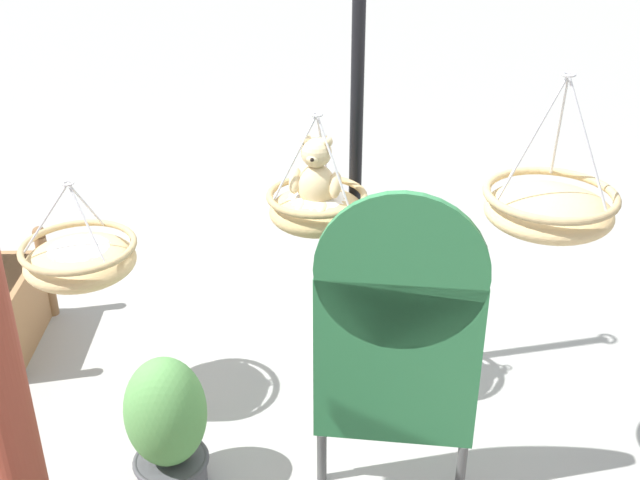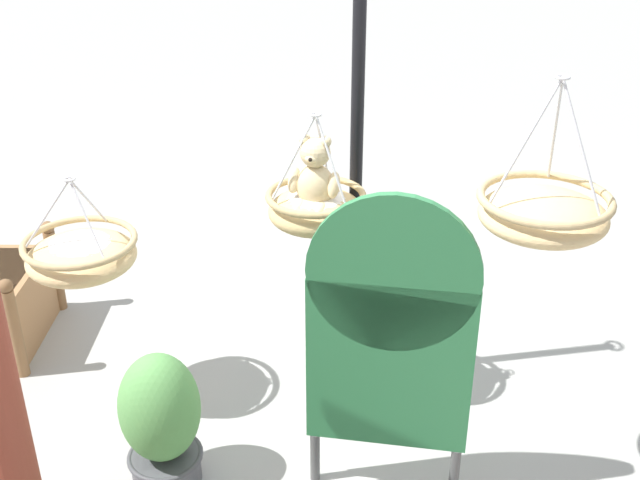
{
  "view_description": "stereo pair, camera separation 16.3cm",
  "coord_description": "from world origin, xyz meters",
  "px_view_note": "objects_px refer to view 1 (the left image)",
  "views": [
    {
      "loc": [
        -1.0,
        3.83,
        2.97
      ],
      "look_at": [
        -0.01,
        0.08,
        0.98
      ],
      "focal_mm": 43.9,
      "sensor_mm": 36.0,
      "label": 1
    },
    {
      "loc": [
        -1.16,
        3.78,
        2.97
      ],
      "look_at": [
        -0.01,
        0.08,
        0.98
      ],
      "focal_mm": 43.9,
      "sensor_mm": 36.0,
      "label": 2
    }
  ],
  "objects_px": {
    "hanging_basket_with_teddy": "(317,208)",
    "hanging_basket_left_high": "(549,208)",
    "teddy_bear": "(316,178)",
    "display_pole_central": "(353,262)",
    "display_sign_board": "(398,328)",
    "potted_plant_flowering_red": "(167,425)",
    "watering_can": "(380,246)",
    "hanging_basket_right_low": "(80,259)"
  },
  "relations": [
    {
      "from": "display_sign_board",
      "to": "teddy_bear",
      "type": "bearing_deg",
      "value": -47.07
    },
    {
      "from": "hanging_basket_with_teddy",
      "to": "watering_can",
      "type": "distance_m",
      "value": 2.11
    },
    {
      "from": "teddy_bear",
      "to": "hanging_basket_with_teddy",
      "type": "bearing_deg",
      "value": -90.0
    },
    {
      "from": "display_pole_central",
      "to": "display_sign_board",
      "type": "height_order",
      "value": "display_pole_central"
    },
    {
      "from": "hanging_basket_right_low",
      "to": "potted_plant_flowering_red",
      "type": "height_order",
      "value": "hanging_basket_right_low"
    },
    {
      "from": "hanging_basket_with_teddy",
      "to": "potted_plant_flowering_red",
      "type": "relative_size",
      "value": 0.83
    },
    {
      "from": "display_pole_central",
      "to": "watering_can",
      "type": "relative_size",
      "value": 7.22
    },
    {
      "from": "potted_plant_flowering_red",
      "to": "hanging_basket_with_teddy",
      "type": "bearing_deg",
      "value": -120.37
    },
    {
      "from": "hanging_basket_left_high",
      "to": "hanging_basket_with_teddy",
      "type": "bearing_deg",
      "value": -18.66
    },
    {
      "from": "display_pole_central",
      "to": "potted_plant_flowering_red",
      "type": "height_order",
      "value": "display_pole_central"
    },
    {
      "from": "hanging_basket_left_high",
      "to": "hanging_basket_right_low",
      "type": "relative_size",
      "value": 1.14
    },
    {
      "from": "display_pole_central",
      "to": "hanging_basket_left_high",
      "type": "xyz_separation_m",
      "value": [
        -1.0,
        0.64,
        0.75
      ]
    },
    {
      "from": "hanging_basket_right_low",
      "to": "watering_can",
      "type": "height_order",
      "value": "hanging_basket_right_low"
    },
    {
      "from": "display_pole_central",
      "to": "hanging_basket_with_teddy",
      "type": "distance_m",
      "value": 0.52
    },
    {
      "from": "teddy_bear",
      "to": "potted_plant_flowering_red",
      "type": "bearing_deg",
      "value": 59.03
    },
    {
      "from": "display_sign_board",
      "to": "hanging_basket_with_teddy",
      "type": "bearing_deg",
      "value": -48.07
    },
    {
      "from": "hanging_basket_with_teddy",
      "to": "hanging_basket_left_high",
      "type": "height_order",
      "value": "hanging_basket_left_high"
    },
    {
      "from": "watering_can",
      "to": "hanging_basket_left_high",
      "type": "bearing_deg",
      "value": 117.14
    },
    {
      "from": "potted_plant_flowering_red",
      "to": "watering_can",
      "type": "height_order",
      "value": "potted_plant_flowering_red"
    },
    {
      "from": "hanging_basket_with_teddy",
      "to": "teddy_bear",
      "type": "xyz_separation_m",
      "value": [
        -0.0,
        0.02,
        0.18
      ]
    },
    {
      "from": "display_pole_central",
      "to": "display_sign_board",
      "type": "bearing_deg",
      "value": 114.96
    },
    {
      "from": "hanging_basket_with_teddy",
      "to": "display_sign_board",
      "type": "distance_m",
      "value": 0.87
    },
    {
      "from": "hanging_basket_with_teddy",
      "to": "hanging_basket_right_low",
      "type": "xyz_separation_m",
      "value": [
        1.19,
        0.42,
        -0.25
      ]
    },
    {
      "from": "display_sign_board",
      "to": "watering_can",
      "type": "xyz_separation_m",
      "value": [
        0.52,
        -2.4,
        -0.86
      ]
    },
    {
      "from": "display_pole_central",
      "to": "hanging_basket_left_high",
      "type": "relative_size",
      "value": 3.61
    },
    {
      "from": "hanging_basket_with_teddy",
      "to": "teddy_bear",
      "type": "height_order",
      "value": "hanging_basket_with_teddy"
    },
    {
      "from": "hanging_basket_with_teddy",
      "to": "hanging_basket_right_low",
      "type": "bearing_deg",
      "value": 19.49
    },
    {
      "from": "teddy_bear",
      "to": "watering_can",
      "type": "bearing_deg",
      "value": -91.07
    },
    {
      "from": "potted_plant_flowering_red",
      "to": "watering_can",
      "type": "xyz_separation_m",
      "value": [
        -0.56,
        -2.69,
        -0.29
      ]
    },
    {
      "from": "teddy_bear",
      "to": "display_pole_central",
      "type": "bearing_deg",
      "value": -118.95
    },
    {
      "from": "hanging_basket_left_high",
      "to": "potted_plant_flowering_red",
      "type": "distance_m",
      "value": 2.1
    },
    {
      "from": "display_pole_central",
      "to": "display_sign_board",
      "type": "xyz_separation_m",
      "value": [
        -0.4,
        0.87,
        0.17
      ]
    },
    {
      "from": "display_pole_central",
      "to": "teddy_bear",
      "type": "height_order",
      "value": "display_pole_central"
    },
    {
      "from": "teddy_bear",
      "to": "display_sign_board",
      "type": "height_order",
      "value": "display_sign_board"
    },
    {
      "from": "display_pole_central",
      "to": "hanging_basket_right_low",
      "type": "relative_size",
      "value": 4.12
    },
    {
      "from": "teddy_bear",
      "to": "potted_plant_flowering_red",
      "type": "height_order",
      "value": "teddy_bear"
    },
    {
      "from": "hanging_basket_with_teddy",
      "to": "teddy_bear",
      "type": "distance_m",
      "value": 0.18
    },
    {
      "from": "hanging_basket_with_teddy",
      "to": "hanging_basket_left_high",
      "type": "distance_m",
      "value": 1.25
    },
    {
      "from": "display_pole_central",
      "to": "teddy_bear",
      "type": "relative_size",
      "value": 6.21
    },
    {
      "from": "hanging_basket_left_high",
      "to": "hanging_basket_right_low",
      "type": "height_order",
      "value": "hanging_basket_left_high"
    },
    {
      "from": "display_pole_central",
      "to": "teddy_bear",
      "type": "xyz_separation_m",
      "value": [
        0.15,
        0.27,
        0.62
      ]
    },
    {
      "from": "hanging_basket_left_high",
      "to": "display_sign_board",
      "type": "bearing_deg",
      "value": 20.88
    }
  ]
}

